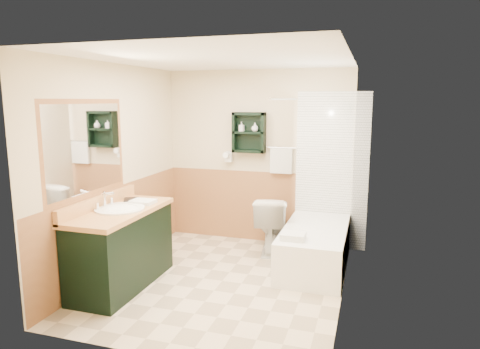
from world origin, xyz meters
name	(u,v)px	position (x,y,z in m)	size (l,w,h in m)	color
floor	(222,281)	(0.00, 0.00, 0.00)	(3.00, 3.00, 0.00)	beige
back_wall	(258,157)	(0.00, 1.52, 1.20)	(2.60, 0.04, 2.40)	#FFEDC7
left_wall	(114,169)	(-1.32, 0.00, 1.20)	(0.04, 3.00, 2.40)	#FFEDC7
right_wall	(349,182)	(1.32, 0.00, 1.20)	(0.04, 3.00, 2.40)	#FFEDC7
ceiling	(221,57)	(0.00, 0.00, 2.42)	(2.60, 3.00, 0.04)	white
wainscot_left	(120,228)	(-1.29, 0.00, 0.50)	(2.98, 2.98, 1.00)	#B07747
wainscot_back	(257,206)	(0.00, 1.49, 0.50)	(2.58, 2.58, 1.00)	#B07747
mirror_frame	(86,149)	(-1.27, -0.55, 1.50)	(1.30, 1.30, 1.00)	#945A30
mirror_glass	(86,149)	(-1.27, -0.55, 1.50)	(1.20, 1.20, 0.90)	white
tile_right	(348,183)	(1.28, 0.75, 1.05)	(1.50, 1.50, 2.10)	white
tile_back	(332,172)	(1.03, 1.48, 1.05)	(0.95, 0.95, 2.10)	white
tile_accent	(351,108)	(1.27, 0.75, 1.90)	(1.50, 1.50, 0.10)	#124122
wall_shelf	(249,133)	(-0.10, 1.41, 1.55)	(0.45, 0.15, 0.55)	black
hair_dryer	(229,157)	(-0.40, 1.43, 1.20)	(0.10, 0.24, 0.18)	white
towel_bar	(282,148)	(0.35, 1.45, 1.35)	(0.40, 0.06, 0.40)	white
curtain_rod	(285,99)	(0.53, 0.75, 2.00)	(0.03, 0.03, 1.60)	silver
shower_curtain	(287,169)	(0.53, 0.92, 1.15)	(1.05, 1.05, 1.70)	beige
vanity	(122,248)	(-0.99, -0.42, 0.42)	(0.59, 1.34, 0.85)	black
bathtub	(315,247)	(0.93, 0.72, 0.24)	(0.73, 1.50, 0.49)	white
toilet	(271,224)	(0.30, 1.10, 0.37)	(0.42, 0.75, 0.74)	white
counter_towel	(143,202)	(-0.89, -0.11, 0.87)	(0.26, 0.20, 0.04)	white
vanity_book	(123,192)	(-1.16, -0.08, 0.96)	(0.17, 0.02, 0.22)	black
tub_towel	(293,236)	(0.75, 0.22, 0.52)	(0.26, 0.22, 0.07)	white
soap_bottle_a	(242,129)	(-0.20, 1.40, 1.59)	(0.06, 0.13, 0.06)	white
soap_bottle_b	(255,128)	(-0.01, 1.40, 1.61)	(0.09, 0.12, 0.09)	white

